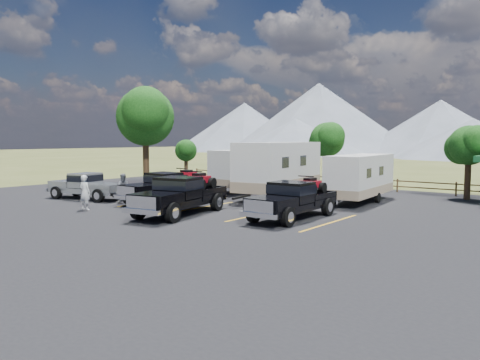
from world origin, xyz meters
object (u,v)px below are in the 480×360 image
Objects in this scene: trailer_center at (279,168)px; person_a at (85,192)px; tree_big_nw at (145,117)px; trailer_left at (252,169)px; rig_right at (294,199)px; rig_left at (167,186)px; trailer_right at (360,177)px; rig_center at (181,194)px; person_b at (124,188)px; pickup_silver at (87,186)px.

trailer_center is 5.50× the size of person_a.
tree_big_nw reaches higher than trailer_left.
trailer_left is at bearing 134.89° from rig_right.
rig_left reaches higher than rig_right.
trailer_right is at bearing 88.32° from rig_right.
person_a is (-5.16, -11.36, -0.95)m from trailer_center.
trailer_center reaches higher than rig_right.
rig_left is 0.91× the size of rig_center.
rig_right is at bearing -0.18° from rig_left.
trailer_center reaches higher than trailer_right.
trailer_left is at bearing 97.37° from rig_center.
rig_left is 8.48m from trailer_left.
person_b is at bearing -87.17° from person_a.
rig_right is 0.69× the size of trailer_left.
rig_center is 1.16× the size of pickup_silver.
trailer_left is at bearing 90.21° from rig_left.
trailer_right is (9.25, 7.33, 0.53)m from rig_left.
tree_big_nw is 12.04m from trailer_center.
rig_left reaches higher than person_b.
pickup_silver is at bearing -145.57° from trailer_center.
trailer_left is at bearing 26.04° from tree_big_nw.
trailer_left reaches higher than pickup_silver.
rig_center is at bearing -167.31° from person_a.
tree_big_nw is at bearing -67.12° from person_a.
trailer_center is at bearing 60.18° from rig_left.
pickup_silver is 4.84m from person_a.
trailer_right reaches higher than person_b.
trailer_right is 4.36× the size of person_a.
rig_center is 0.76× the size of trailer_left.
pickup_silver is (2.23, -6.84, -4.68)m from tree_big_nw.
tree_big_nw is 8.58m from pickup_silver.
tree_big_nw is at bearing -172.88° from pickup_silver.
tree_big_nw is 0.75× the size of trailer_center.
trailer_left is 9.14m from trailer_right.
trailer_left is 11.86m from pickup_silver.
tree_big_nw is 1.30× the size of rig_right.
tree_big_nw is 12.34m from person_a.
rig_center is 3.81× the size of person_b.
trailer_center is at bearing -23.06° from trailer_left.
trailer_right is (5.28, 10.06, 0.47)m from rig_center.
rig_left is 0.58× the size of trailer_center.
trailer_right is 1.43× the size of pickup_silver.
trailer_left is (-3.79, 11.19, 0.56)m from rig_center.
rig_center is at bearing 75.07° from pickup_silver.
trailer_right is at bearing -2.21° from trailer_left.
rig_right reaches higher than person_b.
trailer_right is at bearing -140.44° from person_a.
person_a is (6.18, -9.63, -4.60)m from tree_big_nw.
trailer_left is at bearing 40.87° from person_b.
pickup_silver is at bearing -151.37° from trailer_right.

